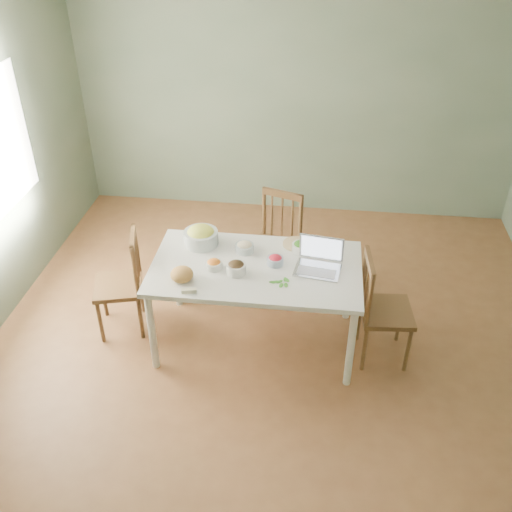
# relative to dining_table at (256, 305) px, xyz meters

# --- Properties ---
(floor) EXTENTS (5.00, 5.00, 0.00)m
(floor) POSITION_rel_dining_table_xyz_m (0.16, -0.02, -0.40)
(floor) COLOR brown
(floor) RESTS_ON ground
(ceiling) EXTENTS (5.00, 5.00, 0.00)m
(ceiling) POSITION_rel_dining_table_xyz_m (0.16, -0.02, 2.30)
(ceiling) COLOR white
(ceiling) RESTS_ON ground
(wall_back) EXTENTS (5.00, 0.00, 2.70)m
(wall_back) POSITION_rel_dining_table_xyz_m (0.16, 2.48, 0.95)
(wall_back) COLOR gray
(wall_back) RESTS_ON ground
(dining_table) EXTENTS (1.71, 0.96, 0.80)m
(dining_table) POSITION_rel_dining_table_xyz_m (0.00, 0.00, 0.00)
(dining_table) COLOR white
(dining_table) RESTS_ON floor
(chair_far) EXTENTS (0.55, 0.54, 1.00)m
(chair_far) POSITION_rel_dining_table_xyz_m (0.07, 0.77, 0.10)
(chair_far) COLOR #382211
(chair_far) RESTS_ON floor
(chair_left) EXTENTS (0.50, 0.52, 0.96)m
(chair_left) POSITION_rel_dining_table_xyz_m (-1.22, 0.04, 0.08)
(chair_left) COLOR #382211
(chair_left) RESTS_ON floor
(chair_right) EXTENTS (0.45, 0.47, 0.98)m
(chair_right) POSITION_rel_dining_table_xyz_m (1.08, -0.04, 0.09)
(chair_right) COLOR #382211
(chair_right) RESTS_ON floor
(bread_boule) EXTENTS (0.24, 0.24, 0.12)m
(bread_boule) POSITION_rel_dining_table_xyz_m (-0.55, -0.26, 0.46)
(bread_boule) COLOR tan
(bread_boule) RESTS_ON dining_table
(butter_stick) EXTENTS (0.12, 0.06, 0.03)m
(butter_stick) POSITION_rel_dining_table_xyz_m (-0.46, -0.41, 0.42)
(butter_stick) COLOR beige
(butter_stick) RESTS_ON dining_table
(bowl_squash) EXTENTS (0.31, 0.31, 0.17)m
(bowl_squash) POSITION_rel_dining_table_xyz_m (-0.51, 0.27, 0.48)
(bowl_squash) COLOR yellow
(bowl_squash) RESTS_ON dining_table
(bowl_carrot) EXTENTS (0.14, 0.14, 0.08)m
(bowl_carrot) POSITION_rel_dining_table_xyz_m (-0.33, -0.07, 0.44)
(bowl_carrot) COLOR orange
(bowl_carrot) RESTS_ON dining_table
(bowl_onion) EXTENTS (0.21, 0.21, 0.09)m
(bowl_onion) POSITION_rel_dining_table_xyz_m (-0.12, 0.21, 0.44)
(bowl_onion) COLOR #F6E2C0
(bowl_onion) RESTS_ON dining_table
(bowl_mushroom) EXTENTS (0.21, 0.21, 0.10)m
(bowl_mushroom) POSITION_rel_dining_table_xyz_m (-0.15, -0.11, 0.45)
(bowl_mushroom) COLOR black
(bowl_mushroom) RESTS_ON dining_table
(bowl_redpep) EXTENTS (0.16, 0.16, 0.08)m
(bowl_redpep) POSITION_rel_dining_table_xyz_m (0.15, 0.05, 0.44)
(bowl_redpep) COLOR #E02E47
(bowl_redpep) RESTS_ON dining_table
(bowl_broccoli) EXTENTS (0.19, 0.19, 0.10)m
(bowl_broccoli) POSITION_rel_dining_table_xyz_m (0.35, 0.27, 0.45)
(bowl_broccoli) COLOR black
(bowl_broccoli) RESTS_ON dining_table
(flatbread) EXTENTS (0.30, 0.30, 0.02)m
(flatbread) POSITION_rel_dining_table_xyz_m (0.30, 0.36, 0.41)
(flatbread) COLOR tan
(flatbread) RESTS_ON dining_table
(basil_bunch) EXTENTS (0.18, 0.18, 0.02)m
(basil_bunch) POSITION_rel_dining_table_xyz_m (0.21, -0.20, 0.41)
(basil_bunch) COLOR #396A2A
(basil_bunch) RESTS_ON dining_table
(laptop) EXTENTS (0.40, 0.33, 0.25)m
(laptop) POSITION_rel_dining_table_xyz_m (0.50, -0.01, 0.53)
(laptop) COLOR silver
(laptop) RESTS_ON dining_table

